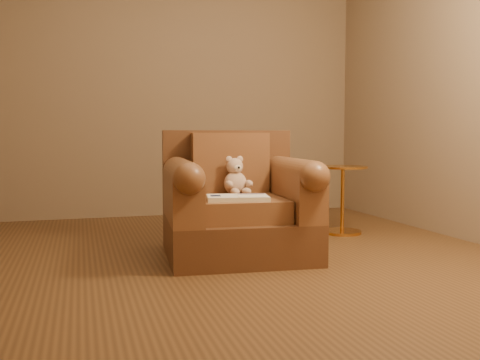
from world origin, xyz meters
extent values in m
plane|color=brown|center=(0.00, 0.00, 0.00)|extent=(4.00, 4.00, 0.00)
cube|color=#826A50|center=(0.00, 2.00, 1.35)|extent=(4.00, 0.02, 2.70)
cube|color=#826A50|center=(2.00, 0.00, 1.35)|extent=(0.02, 4.00, 2.70)
cube|color=#57341D|center=(0.10, -0.08, 0.14)|extent=(1.05, 1.00, 0.27)
cube|color=#57341D|center=(0.14, 0.34, 0.57)|extent=(0.98, 0.18, 0.60)
cube|color=brown|center=(0.10, -0.13, 0.35)|extent=(0.62, 0.73, 0.15)
cube|color=brown|center=(0.13, 0.21, 0.64)|extent=(0.57, 0.20, 0.44)
cube|color=brown|center=(-0.29, -0.09, 0.43)|extent=(0.26, 0.84, 0.31)
cube|color=brown|center=(0.49, -0.16, 0.43)|extent=(0.26, 0.84, 0.31)
cylinder|color=brown|center=(-0.29, -0.09, 0.58)|extent=(0.26, 0.84, 0.19)
cylinder|color=brown|center=(0.49, -0.16, 0.58)|extent=(0.26, 0.84, 0.19)
ellipsoid|color=#D1AC92|center=(0.12, 0.06, 0.50)|extent=(0.16, 0.15, 0.17)
sphere|color=#D1AC92|center=(0.12, 0.07, 0.62)|extent=(0.12, 0.12, 0.12)
ellipsoid|color=#D1AC92|center=(0.08, 0.07, 0.67)|extent=(0.05, 0.03, 0.05)
ellipsoid|color=#D1AC92|center=(0.16, 0.08, 0.67)|extent=(0.05, 0.03, 0.05)
ellipsoid|color=beige|center=(0.13, 0.01, 0.61)|extent=(0.06, 0.04, 0.05)
sphere|color=black|center=(0.13, -0.01, 0.61)|extent=(0.02, 0.02, 0.02)
ellipsoid|color=#D1AC92|center=(0.06, -0.02, 0.50)|extent=(0.05, 0.11, 0.05)
ellipsoid|color=#D1AC92|center=(0.21, 0.00, 0.50)|extent=(0.05, 0.11, 0.05)
ellipsoid|color=#D1AC92|center=(0.09, -0.05, 0.45)|extent=(0.06, 0.11, 0.05)
ellipsoid|color=#D1AC92|center=(0.18, -0.04, 0.45)|extent=(0.06, 0.11, 0.05)
cube|color=beige|center=(0.04, -0.29, 0.43)|extent=(0.43, 0.31, 0.03)
cube|color=white|center=(-0.06, -0.27, 0.45)|extent=(0.23, 0.27, 0.00)
cube|color=white|center=(0.14, -0.31, 0.45)|extent=(0.23, 0.27, 0.00)
cube|color=beige|center=(0.04, -0.29, 0.45)|extent=(0.05, 0.23, 0.00)
cube|color=#0F1638|center=(-0.10, -0.26, 0.45)|extent=(0.08, 0.09, 0.00)
cube|color=slate|center=(0.15, -0.22, 0.45)|extent=(0.18, 0.08, 0.00)
cylinder|color=gold|center=(1.20, 0.50, 0.01)|extent=(0.33, 0.33, 0.02)
cylinder|color=gold|center=(1.20, 0.50, 0.29)|extent=(0.03, 0.03, 0.54)
cylinder|color=gold|center=(1.20, 0.50, 0.57)|extent=(0.41, 0.41, 0.02)
cylinder|color=gold|center=(1.20, 0.50, 0.56)|extent=(0.03, 0.03, 0.02)
camera|label=1|loc=(-0.94, -3.58, 0.83)|focal=40.00mm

